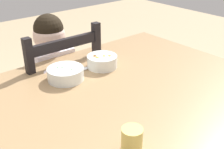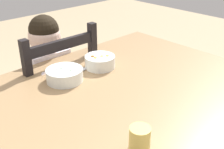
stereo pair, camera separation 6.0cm
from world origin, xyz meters
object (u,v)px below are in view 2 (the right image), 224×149
object	(u,v)px
child_figure	(51,75)
dining_chair	(54,103)
drinking_cup	(140,139)
dining_table	(127,110)
bowl_of_carrots	(100,61)
spoon	(85,68)
bowl_of_peas	(65,75)

from	to	relation	value
child_figure	dining_chair	bearing A→B (deg)	94.94
child_figure	drinking_cup	bearing A→B (deg)	-103.65
dining_table	dining_chair	size ratio (longest dim) A/B	1.33
bowl_of_carrots	drinking_cup	world-z (taller)	drinking_cup
dining_table	spoon	world-z (taller)	spoon
dining_table	child_figure	bearing A→B (deg)	94.45
spoon	child_figure	bearing A→B (deg)	98.34
bowl_of_peas	bowl_of_carrots	xyz separation A→B (m)	(0.20, 0.00, 0.00)
child_figure	bowl_of_peas	world-z (taller)	child_figure
dining_table	bowl_of_peas	world-z (taller)	bowl_of_peas
dining_chair	drinking_cup	bearing A→B (deg)	-103.50
dining_table	spoon	xyz separation A→B (m)	(-0.00, 0.28, 0.11)
dining_table	child_figure	world-z (taller)	child_figure
dining_chair	child_figure	xyz separation A→B (m)	(0.00, -0.01, 0.18)
dining_table	drinking_cup	size ratio (longest dim) A/B	15.30
dining_table	child_figure	size ratio (longest dim) A/B	1.27
child_figure	bowl_of_peas	distance (m)	0.34
dining_table	bowl_of_peas	xyz separation A→B (m)	(-0.14, 0.24, 0.13)
spoon	drinking_cup	world-z (taller)	drinking_cup
dining_table	bowl_of_carrots	size ratio (longest dim) A/B	8.37
dining_table	spoon	distance (m)	0.30
child_figure	spoon	distance (m)	0.29
drinking_cup	dining_table	bearing A→B (deg)	49.12
bowl_of_carrots	bowl_of_peas	bearing A→B (deg)	-180.00
dining_chair	drinking_cup	world-z (taller)	dining_chair
bowl_of_peas	spoon	world-z (taller)	bowl_of_peas
spoon	bowl_of_peas	bearing A→B (deg)	-166.72
dining_chair	bowl_of_peas	world-z (taller)	dining_chair
bowl_of_carrots	spoon	size ratio (longest dim) A/B	1.06
child_figure	bowl_of_peas	size ratio (longest dim) A/B	6.00
dining_chair	bowl_of_peas	distance (m)	0.45
child_figure	bowl_of_peas	xyz separation A→B (m)	(-0.10, -0.29, 0.14)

